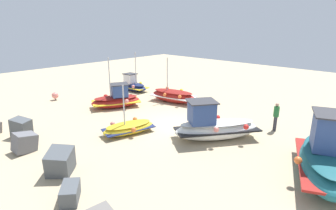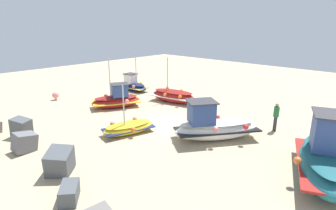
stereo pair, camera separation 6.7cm
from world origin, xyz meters
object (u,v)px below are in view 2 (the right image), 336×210
fishing_boat_4 (133,85)px  fishing_boat_5 (129,128)px  mooring_buoy_0 (55,95)px  person_walking (276,115)px  fishing_boat_0 (214,127)px  fishing_boat_2 (173,96)px  fishing_boat_1 (325,159)px  fishing_boat_3 (117,99)px

fishing_boat_4 → fishing_boat_5: fishing_boat_4 is taller
mooring_buoy_0 → fishing_boat_4: bearing=-108.1°
fishing_boat_4 → mooring_buoy_0: bearing=69.0°
fishing_boat_5 → person_walking: (-6.03, -6.27, 0.66)m
fishing_boat_0 → fishing_boat_4: 12.69m
fishing_boat_0 → mooring_buoy_0: (14.15, 2.46, -0.34)m
fishing_boat_0 → fishing_boat_2: size_ratio=1.20×
fishing_boat_2 → fishing_boat_1: bearing=-30.4°
fishing_boat_1 → mooring_buoy_0: fishing_boat_1 is taller
fishing_boat_4 → fishing_boat_1: bearing=163.3°
fishing_boat_1 → fishing_boat_3: bearing=68.2°
fishing_boat_3 → fishing_boat_4: size_ratio=1.07×
fishing_boat_3 → person_walking: fishing_boat_3 is taller
fishing_boat_4 → fishing_boat_5: bearing=136.2°
mooring_buoy_0 → fishing_boat_3: bearing=-156.6°
fishing_boat_0 → fishing_boat_5: size_ratio=1.48×
fishing_boat_2 → mooring_buoy_0: (7.63, 6.26, -0.14)m
fishing_boat_2 → fishing_boat_5: size_ratio=1.24×
fishing_boat_5 → mooring_buoy_0: size_ratio=4.94×
fishing_boat_3 → fishing_boat_5: 5.42m
fishing_boat_1 → fishing_boat_4: 18.08m
fishing_boat_3 → mooring_buoy_0: (5.38, 2.33, -0.22)m
fishing_boat_1 → fishing_boat_3: (14.33, -0.08, -0.26)m
mooring_buoy_0 → fishing_boat_5: bearing=178.2°
fishing_boat_1 → person_walking: (3.58, -3.70, 0.13)m
person_walking → fishing_boat_1: bearing=91.0°
fishing_boat_3 → fishing_boat_4: 5.32m
fishing_boat_0 → fishing_boat_5: bearing=-20.2°
fishing_boat_4 → fishing_boat_5: size_ratio=1.12×
fishing_boat_5 → fishing_boat_2: bearing=35.1°
fishing_boat_0 → mooring_buoy_0: 14.37m
fishing_boat_1 → mooring_buoy_0: size_ratio=7.99×
fishing_boat_2 → fishing_boat_3: bearing=-131.9°
fishing_boat_5 → mooring_buoy_0: fishing_boat_5 is taller
fishing_boat_4 → person_walking: size_ratio=2.12×
fishing_boat_1 → fishing_boat_3: fishing_boat_3 is taller
fishing_boat_0 → fishing_boat_3: (8.77, 0.13, -0.12)m
fishing_boat_0 → fishing_boat_1: fishing_boat_1 is taller
fishing_boat_0 → person_walking: 4.02m
fishing_boat_2 → fishing_boat_5: 7.03m
fishing_boat_0 → fishing_boat_4: fishing_boat_4 is taller
fishing_boat_1 → fishing_boat_4: bearing=54.7°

